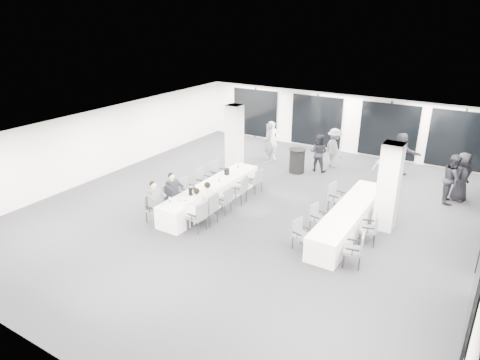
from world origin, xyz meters
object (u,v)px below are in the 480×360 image
at_px(chair_main_left_second, 170,196).
at_px(chair_main_right_second, 210,207).
at_px(chair_side_left_near, 300,232).
at_px(chair_side_right_near, 356,248).
at_px(chair_main_right_near, 199,215).
at_px(standing_guest_d, 385,167).
at_px(chair_side_left_mid, 317,216).
at_px(chair_main_right_fourth, 241,188).
at_px(standing_guest_e, 462,174).
at_px(standing_guest_a, 272,138).
at_px(banquet_table_main, 212,194).
at_px(chair_side_right_mid, 371,227).
at_px(chair_side_right_far, 385,208).
at_px(banquet_table_side, 349,219).
at_px(chair_main_right_mid, 225,199).
at_px(chair_side_left_far, 335,196).
at_px(standing_guest_f, 401,151).
at_px(standing_guest_b, 319,150).
at_px(standing_guest_h, 453,176).
at_px(standing_guest_c, 334,145).
at_px(standing_guest_g, 268,140).
at_px(cocktail_table, 297,161).
at_px(ice_bucket_near, 192,191).
at_px(chair_main_left_near, 153,206).
at_px(chair_main_left_mid, 187,189).
at_px(chair_main_left_fourth, 202,180).
at_px(chair_main_right_far, 256,179).
at_px(ice_bucket_far, 227,172).

xyz_separation_m(chair_main_left_second, chair_main_right_second, (1.68, -0.04, 0.03)).
relative_size(chair_side_left_near, chair_side_right_near, 0.91).
relative_size(chair_main_right_near, standing_guest_d, 0.54).
xyz_separation_m(chair_main_right_second, chair_side_left_mid, (3.10, 1.38, -0.09)).
height_order(chair_main_right_second, chair_side_left_near, chair_main_right_second).
distance_m(chair_main_right_fourth, standing_guest_e, 7.96).
bearing_deg(standing_guest_a, chair_side_left_mid, -112.73).
bearing_deg(banquet_table_main, chair_side_left_near, -16.67).
height_order(chair_side_right_mid, chair_side_right_far, chair_side_right_mid).
bearing_deg(chair_side_left_mid, banquet_table_side, 138.06).
bearing_deg(chair_main_right_mid, banquet_table_side, -75.14).
distance_m(chair_side_left_far, standing_guest_f, 5.05).
distance_m(standing_guest_b, standing_guest_h, 5.31).
bearing_deg(standing_guest_c, standing_guest_g, 57.04).
bearing_deg(chair_side_left_far, chair_side_right_far, 98.58).
xyz_separation_m(cocktail_table, ice_bucket_near, (-1.25, -5.63, 0.37)).
bearing_deg(chair_side_left_mid, chair_main_left_near, -52.98).
height_order(standing_guest_g, ice_bucket_near, standing_guest_g).
xyz_separation_m(chair_main_left_mid, ice_bucket_near, (0.80, -0.71, 0.35)).
bearing_deg(chair_side_left_mid, chair_main_left_second, -62.20).
xyz_separation_m(chair_side_left_mid, standing_guest_d, (0.88, 4.59, 0.39)).
height_order(chair_main_left_second, chair_main_right_mid, chair_main_left_second).
bearing_deg(chair_main_left_second, ice_bucket_near, 91.86).
xyz_separation_m(chair_main_left_near, chair_main_left_fourth, (-0.00, 2.72, 0.02)).
bearing_deg(chair_main_right_second, chair_side_left_near, -87.25).
distance_m(chair_side_right_near, standing_guest_h, 6.12).
distance_m(chair_main_left_mid, chair_side_right_far, 6.75).
relative_size(chair_side_right_mid, ice_bucket_near, 3.51).
xyz_separation_m(chair_side_left_far, standing_guest_c, (-1.63, 4.29, 0.41)).
xyz_separation_m(chair_main_left_mid, standing_guest_a, (0.35, 5.87, 0.48)).
distance_m(chair_side_left_near, standing_guest_c, 7.41).
relative_size(chair_main_right_far, chair_side_right_mid, 0.96).
xyz_separation_m(chair_main_left_second, chair_main_right_far, (1.67, 2.98, -0.04)).
relative_size(standing_guest_f, standing_guest_g, 0.99).
relative_size(standing_guest_c, ice_bucket_far, 8.42).
distance_m(banquet_table_side, ice_bucket_far, 4.89).
height_order(standing_guest_e, ice_bucket_near, standing_guest_e).
relative_size(chair_main_left_second, standing_guest_g, 0.49).
height_order(chair_side_left_near, chair_side_left_far, chair_side_left_far).
distance_m(chair_main_left_mid, standing_guest_h, 9.46).
bearing_deg(chair_side_left_near, standing_guest_a, -131.61).
bearing_deg(banquet_table_main, chair_side_right_near, -12.81).
height_order(chair_main_left_second, chair_side_right_near, chair_main_left_second).
bearing_deg(chair_main_right_far, chair_main_right_fourth, -169.22).
relative_size(chair_main_right_near, standing_guest_b, 0.52).
bearing_deg(standing_guest_g, chair_side_left_far, 12.93).
bearing_deg(cocktail_table, chair_side_right_mid, -45.25).
xyz_separation_m(chair_side_right_near, standing_guest_h, (1.59, 5.90, 0.45)).
bearing_deg(chair_side_left_far, standing_guest_d, 173.23).
height_order(cocktail_table, standing_guest_d, standing_guest_d).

